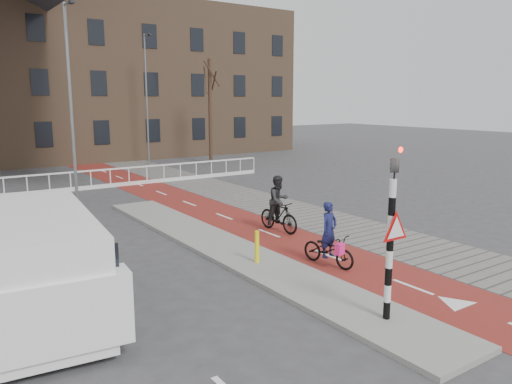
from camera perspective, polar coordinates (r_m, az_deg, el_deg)
ground at (r=12.54m, az=9.47°, el=-10.72°), size 120.00×120.00×0.00m
bike_lane at (r=21.24m, az=-6.43°, el=-1.77°), size 2.50×60.00×0.01m
sidewalk at (r=22.65m, az=-0.17°, el=-0.92°), size 3.00×60.00×0.01m
curb_island at (r=15.12m, az=-3.08°, el=-6.61°), size 1.80×16.00×0.12m
traffic_signal at (r=10.20m, az=15.24°, el=-4.19°), size 0.80×0.80×3.68m
bollard at (r=13.66m, az=0.11°, el=-6.28°), size 0.12×0.12×0.89m
cyclist_near at (r=13.88m, az=8.31°, el=-5.94°), size 0.87×1.76×1.78m
cyclist_far at (r=17.16m, az=2.60°, el=-1.90°), size 0.90×1.86×1.95m
van at (r=11.29m, az=-23.85°, el=-7.51°), size 2.65×5.46×2.27m
railing at (r=25.91m, az=-26.83°, el=0.06°), size 28.00×0.10×0.99m
tree_right at (r=35.57m, az=-5.25°, el=9.10°), size 0.26×0.26×7.26m
streetlight_near at (r=20.71m, az=-20.35°, el=8.57°), size 0.12×0.12×8.06m
streetlight_right at (r=35.72m, az=-12.39°, el=10.16°), size 0.12×0.12×8.82m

